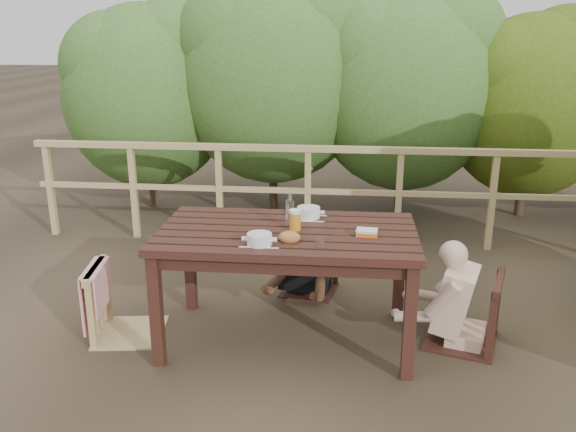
# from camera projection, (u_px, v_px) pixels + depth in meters

# --- Properties ---
(ground) EXTENTS (60.00, 60.00, 0.00)m
(ground) POSITION_uv_depth(u_px,v_px,m) (287.00, 338.00, 4.30)
(ground) COLOR #483828
(ground) RESTS_ON ground
(table) EXTENTS (1.73, 0.97, 0.80)m
(table) POSITION_uv_depth(u_px,v_px,m) (287.00, 287.00, 4.18)
(table) COLOR black
(table) RESTS_ON ground
(chair_left) EXTENTS (0.55, 0.55, 0.98)m
(chair_left) POSITION_uv_depth(u_px,v_px,m) (125.00, 271.00, 4.22)
(chair_left) COLOR tan
(chair_left) RESTS_ON ground
(chair_far) EXTENTS (0.50, 0.50, 0.86)m
(chair_far) POSITION_uv_depth(u_px,v_px,m) (310.00, 243.00, 4.94)
(chair_far) COLOR black
(chair_far) RESTS_ON ground
(chair_right) EXTENTS (0.61, 0.61, 0.98)m
(chair_right) POSITION_uv_depth(u_px,v_px,m) (467.00, 277.00, 4.11)
(chair_right) COLOR black
(chair_right) RESTS_ON ground
(woman) EXTENTS (0.58, 0.67, 1.20)m
(woman) POSITION_uv_depth(u_px,v_px,m) (310.00, 222.00, 4.91)
(woman) COLOR black
(woman) RESTS_ON ground
(diner_right) EXTENTS (0.72, 0.64, 1.21)m
(diner_right) POSITION_uv_depth(u_px,v_px,m) (473.00, 262.00, 4.07)
(diner_right) COLOR beige
(diner_right) RESTS_ON ground
(railing) EXTENTS (5.60, 0.10, 1.01)m
(railing) POSITION_uv_depth(u_px,v_px,m) (308.00, 195.00, 6.04)
(railing) COLOR tan
(railing) RESTS_ON ground
(hedge_row) EXTENTS (6.60, 1.60, 3.80)m
(hedge_row) POSITION_uv_depth(u_px,v_px,m) (352.00, 47.00, 6.72)
(hedge_row) COLOR #365A23
(hedge_row) RESTS_ON ground
(soup_near) EXTENTS (0.27, 0.27, 0.09)m
(soup_near) POSITION_uv_depth(u_px,v_px,m) (259.00, 240.00, 3.78)
(soup_near) COLOR silver
(soup_near) RESTS_ON table
(soup_far) EXTENTS (0.28, 0.28, 0.09)m
(soup_far) POSITION_uv_depth(u_px,v_px,m) (308.00, 213.00, 4.31)
(soup_far) COLOR silver
(soup_far) RESTS_ON table
(bread_roll) EXTENTS (0.14, 0.11, 0.08)m
(bread_roll) POSITION_uv_depth(u_px,v_px,m) (289.00, 237.00, 3.84)
(bread_roll) COLOR #97552B
(bread_roll) RESTS_ON table
(beer_glass) EXTENTS (0.08, 0.08, 0.16)m
(beer_glass) POSITION_uv_depth(u_px,v_px,m) (295.00, 221.00, 4.04)
(beer_glass) COLOR orange
(beer_glass) RESTS_ON table
(bottle) EXTENTS (0.06, 0.06, 0.24)m
(bottle) POSITION_uv_depth(u_px,v_px,m) (290.00, 210.00, 4.12)
(bottle) COLOR white
(bottle) RESTS_ON table
(tumbler) EXTENTS (0.06, 0.06, 0.08)m
(tumbler) POSITION_uv_depth(u_px,v_px,m) (321.00, 244.00, 3.74)
(tumbler) COLOR white
(tumbler) RESTS_ON table
(butter_tub) EXTENTS (0.15, 0.11, 0.06)m
(butter_tub) POSITION_uv_depth(u_px,v_px,m) (367.00, 234.00, 3.94)
(butter_tub) COLOR white
(butter_tub) RESTS_ON table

